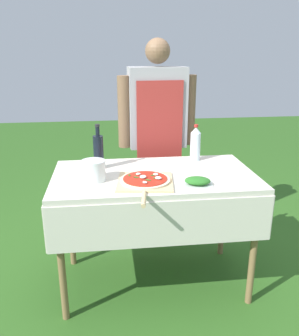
{
  "coord_description": "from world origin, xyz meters",
  "views": [
    {
      "loc": [
        -0.29,
        -2.12,
        1.57
      ],
      "look_at": [
        -0.03,
        0.0,
        0.85
      ],
      "focal_mm": 38.0,
      "sensor_mm": 36.0,
      "label": 1
    }
  ],
  "objects_px": {
    "oil_bottle": "(98,151)",
    "water_bottle": "(195,144)",
    "mixing_tub": "(94,171)",
    "pizza_on_peel": "(145,181)",
    "prep_table": "(154,188)",
    "herb_container": "(198,181)",
    "person_cook": "(157,128)"
  },
  "relations": [
    {
      "from": "prep_table",
      "to": "mixing_tub",
      "type": "xyz_separation_m",
      "value": [
        -0.38,
        -0.07,
        0.16
      ]
    },
    {
      "from": "mixing_tub",
      "to": "oil_bottle",
      "type": "bearing_deg",
      "value": 82.83
    },
    {
      "from": "prep_table",
      "to": "person_cook",
      "type": "distance_m",
      "value": 0.69
    },
    {
      "from": "pizza_on_peel",
      "to": "herb_container",
      "type": "relative_size",
      "value": 2.66
    },
    {
      "from": "oil_bottle",
      "to": "prep_table",
      "type": "bearing_deg",
      "value": -23.91
    },
    {
      "from": "water_bottle",
      "to": "herb_container",
      "type": "bearing_deg",
      "value": -102.17
    },
    {
      "from": "person_cook",
      "to": "water_bottle",
      "type": "bearing_deg",
      "value": 117.09
    },
    {
      "from": "person_cook",
      "to": "pizza_on_peel",
      "type": "xyz_separation_m",
      "value": [
        -0.19,
        -0.79,
        -0.15
      ]
    },
    {
      "from": "person_cook",
      "to": "water_bottle",
      "type": "distance_m",
      "value": 0.44
    },
    {
      "from": "person_cook",
      "to": "herb_container",
      "type": "relative_size",
      "value": 8.28
    },
    {
      "from": "pizza_on_peel",
      "to": "water_bottle",
      "type": "bearing_deg",
      "value": 53.73
    },
    {
      "from": "oil_bottle",
      "to": "person_cook",
      "type": "bearing_deg",
      "value": 45.9
    },
    {
      "from": "oil_bottle",
      "to": "herb_container",
      "type": "relative_size",
      "value": 1.5
    },
    {
      "from": "water_bottle",
      "to": "prep_table",
      "type": "bearing_deg",
      "value": -142.12
    },
    {
      "from": "pizza_on_peel",
      "to": "water_bottle",
      "type": "xyz_separation_m",
      "value": [
        0.41,
        0.42,
        0.11
      ]
    },
    {
      "from": "pizza_on_peel",
      "to": "mixing_tub",
      "type": "distance_m",
      "value": 0.32
    },
    {
      "from": "herb_container",
      "to": "pizza_on_peel",
      "type": "bearing_deg",
      "value": 167.22
    },
    {
      "from": "prep_table",
      "to": "person_cook",
      "type": "bearing_deg",
      "value": 80.12
    },
    {
      "from": "oil_bottle",
      "to": "herb_container",
      "type": "distance_m",
      "value": 0.7
    },
    {
      "from": "oil_bottle",
      "to": "herb_container",
      "type": "height_order",
      "value": "oil_bottle"
    },
    {
      "from": "pizza_on_peel",
      "to": "herb_container",
      "type": "distance_m",
      "value": 0.31
    },
    {
      "from": "herb_container",
      "to": "person_cook",
      "type": "bearing_deg",
      "value": 97.65
    },
    {
      "from": "person_cook",
      "to": "oil_bottle",
      "type": "relative_size",
      "value": 5.52
    },
    {
      "from": "pizza_on_peel",
      "to": "water_bottle",
      "type": "height_order",
      "value": "water_bottle"
    },
    {
      "from": "oil_bottle",
      "to": "water_bottle",
      "type": "height_order",
      "value": "oil_bottle"
    },
    {
      "from": "water_bottle",
      "to": "mixing_tub",
      "type": "bearing_deg",
      "value": -154.99
    },
    {
      "from": "pizza_on_peel",
      "to": "water_bottle",
      "type": "distance_m",
      "value": 0.59
    },
    {
      "from": "person_cook",
      "to": "herb_container",
      "type": "distance_m",
      "value": 0.88
    },
    {
      "from": "oil_bottle",
      "to": "water_bottle",
      "type": "xyz_separation_m",
      "value": [
        0.68,
        0.1,
        0.0
      ]
    },
    {
      "from": "mixing_tub",
      "to": "pizza_on_peel",
      "type": "bearing_deg",
      "value": -16.0
    },
    {
      "from": "pizza_on_peel",
      "to": "mixing_tub",
      "type": "height_order",
      "value": "mixing_tub"
    },
    {
      "from": "herb_container",
      "to": "water_bottle",
      "type": "bearing_deg",
      "value": 77.83
    }
  ]
}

